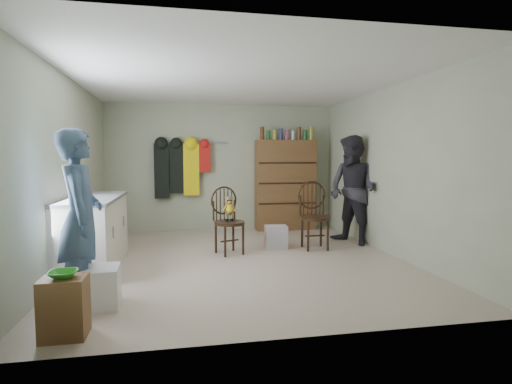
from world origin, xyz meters
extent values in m
plane|color=#C4B29E|center=(0.00, 0.00, 0.00)|extent=(5.00, 5.00, 0.00)
plane|color=#AEB396|center=(0.00, 2.50, 1.25)|extent=(4.50, 0.00, 4.50)
plane|color=#AEB396|center=(-2.25, 0.00, 1.25)|extent=(0.00, 5.00, 5.00)
plane|color=#AEB396|center=(2.25, 0.00, 1.25)|extent=(0.00, 5.00, 5.00)
plane|color=white|center=(0.00, 0.00, 2.50)|extent=(5.00, 5.00, 0.00)
cube|color=silver|center=(-1.95, 0.00, 0.45)|extent=(0.60, 1.80, 0.90)
cube|color=slate|center=(-1.95, 0.00, 0.92)|extent=(0.64, 1.86, 0.04)
cylinder|color=#99999E|center=(-1.64, -0.45, 0.54)|extent=(0.02, 0.02, 0.14)
cylinder|color=#99999E|center=(-1.64, 0.45, 0.54)|extent=(0.02, 0.02, 0.14)
cube|color=brown|center=(-1.76, -2.13, 0.25)|extent=(0.34, 0.29, 0.49)
imported|color=#279321|center=(-1.76, -2.13, 0.52)|extent=(0.22, 0.22, 0.05)
cube|color=white|center=(-1.63, -1.49, 0.19)|extent=(0.43, 0.41, 0.39)
cylinder|color=#362113|center=(-0.12, 0.42, 0.47)|extent=(0.58, 0.58, 0.04)
cylinder|color=#362113|center=(-0.20, 0.22, 0.22)|extent=(0.04, 0.04, 0.45)
cylinder|color=#362113|center=(0.08, 0.33, 0.22)|extent=(0.04, 0.04, 0.45)
cylinder|color=#362113|center=(-0.31, 0.51, 0.22)|extent=(0.04, 0.04, 0.45)
cylinder|color=#362113|center=(-0.03, 0.62, 0.22)|extent=(0.04, 0.04, 0.45)
torus|color=#362113|center=(-0.18, 0.58, 0.79)|extent=(0.42, 0.18, 0.44)
cylinder|color=#362113|center=(-0.34, 0.51, 0.64)|extent=(0.03, 0.03, 0.30)
cylinder|color=#362113|center=(-0.01, 0.64, 0.64)|extent=(0.03, 0.03, 0.30)
cylinder|color=yellow|center=(-0.12, 0.44, 0.69)|extent=(0.12, 0.12, 0.11)
cylinder|color=#475128|center=(-0.12, 0.44, 0.58)|extent=(0.07, 0.07, 0.17)
sphere|color=#9E7042|center=(-0.12, 0.44, 0.80)|extent=(0.11, 0.11, 0.11)
cylinder|color=#475128|center=(-0.12, 0.44, 0.85)|extent=(0.09, 0.09, 0.04)
cube|color=black|center=(-0.12, 0.39, 0.81)|extent=(0.08, 0.01, 0.02)
cylinder|color=#362113|center=(1.25, 0.48, 0.50)|extent=(0.49, 0.49, 0.05)
cylinder|color=#362113|center=(1.09, 0.33, 0.24)|extent=(0.04, 0.04, 0.48)
cylinder|color=#362113|center=(1.41, 0.32, 0.24)|extent=(0.04, 0.04, 0.48)
cylinder|color=#362113|center=(1.10, 0.66, 0.24)|extent=(0.04, 0.04, 0.48)
cylinder|color=#362113|center=(1.42, 0.65, 0.24)|extent=(0.04, 0.04, 0.48)
torus|color=#362113|center=(1.26, 0.68, 0.84)|extent=(0.47, 0.04, 0.46)
cylinder|color=#362113|center=(1.07, 0.67, 0.68)|extent=(0.03, 0.03, 0.32)
cylinder|color=#362113|center=(1.45, 0.66, 0.68)|extent=(0.03, 0.03, 0.32)
cube|color=#E57972|center=(0.66, 0.64, 0.18)|extent=(0.37, 0.30, 0.37)
imported|color=#435B7C|center=(-1.79, -1.38, 0.86)|extent=(0.51, 0.69, 1.73)
imported|color=#2D2B33|center=(2.00, 0.75, 0.91)|extent=(1.00, 1.10, 1.82)
cube|color=brown|center=(1.25, 2.30, 0.90)|extent=(1.20, 0.38, 1.80)
cube|color=#362113|center=(1.25, 2.11, 0.55)|extent=(1.16, 0.02, 0.03)
cube|color=#362113|center=(1.25, 2.11, 0.95)|extent=(1.16, 0.02, 0.03)
cube|color=#362113|center=(1.25, 2.11, 1.35)|extent=(1.16, 0.02, 0.03)
cylinder|color=#592D14|center=(0.75, 2.20, 1.93)|extent=(0.08, 0.08, 0.25)
cylinder|color=#19591E|center=(0.88, 2.20, 1.89)|extent=(0.08, 0.08, 0.18)
cylinder|color=#A59933|center=(1.00, 2.20, 1.90)|extent=(0.08, 0.08, 0.19)
cylinder|color=navy|center=(1.12, 2.20, 1.91)|extent=(0.07, 0.07, 0.22)
cylinder|color=#8C3F59|center=(1.25, 2.20, 1.90)|extent=(0.08, 0.08, 0.20)
cylinder|color=#B2B2B7|center=(1.38, 2.20, 1.89)|extent=(0.07, 0.07, 0.18)
cylinder|color=#592D14|center=(1.50, 2.20, 1.93)|extent=(0.07, 0.07, 0.26)
cylinder|color=#19591E|center=(1.62, 2.20, 1.90)|extent=(0.07, 0.07, 0.20)
cylinder|color=#A59933|center=(1.75, 2.20, 1.93)|extent=(0.08, 0.08, 0.26)
cylinder|color=#99999E|center=(-0.40, 2.44, 1.75)|extent=(1.00, 0.02, 0.02)
cube|color=black|center=(-1.18, 2.38, 1.19)|extent=(0.28, 0.10, 1.05)
cube|color=black|center=(-0.90, 2.38, 1.25)|extent=(0.26, 0.10, 0.95)
cube|color=yellow|center=(-0.62, 2.38, 1.22)|extent=(0.30, 0.10, 1.00)
cube|color=red|center=(-0.36, 2.38, 1.44)|extent=(0.22, 0.10, 0.55)
camera|label=1|loc=(-0.82, -5.48, 1.44)|focal=28.00mm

